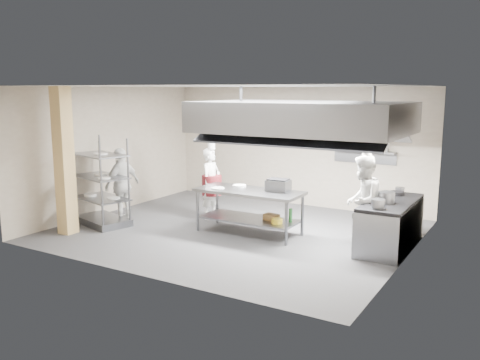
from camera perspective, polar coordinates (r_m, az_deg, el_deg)
The scene contains 23 objects.
floor at distance 10.73m, azimuth -0.53°, elevation -5.73°, with size 7.00×7.00×0.00m, color #2D2D2F.
ceiling at distance 10.32m, azimuth -0.55°, elevation 10.50°, with size 7.00×7.00×0.00m, color silver.
wall_back at distance 13.06m, azimuth 6.31°, elevation 3.78°, with size 7.00×7.00×0.00m, color gray.
wall_left at distance 12.59m, azimuth -14.32°, elevation 3.28°, with size 6.00×6.00×0.00m, color gray.
wall_right at distance 9.13m, azimuth 18.59°, elevation 0.56°, with size 6.00×6.00×0.00m, color gray.
column at distance 10.87m, azimuth -19.14°, elevation 1.99°, with size 0.30×0.30×3.00m, color tan.
exhaust_hood at distance 10.09m, azimuth 7.02°, elevation 7.03°, with size 4.00×2.50×0.60m, color gray.
hood_strip_a at distance 10.51m, azimuth 2.47°, elevation 5.46°, with size 1.60×0.12×0.04m, color white.
hood_strip_b at distance 9.79m, azimuth 11.82°, elevation 4.91°, with size 1.60×0.12×0.04m, color white.
wall_shelf at distance 12.28m, azimuth 13.67°, elevation 3.15°, with size 1.50×0.28×0.04m, color gray.
island at distance 10.46m, azimuth 1.03°, elevation -3.58°, with size 2.21×0.92×0.91m, color gray, non-canonical shape.
island_worktop at distance 10.37m, azimuth 1.03°, elevation -1.29°, with size 2.21×0.92×0.06m, color gray.
island_undershelf at distance 10.50m, azimuth 1.02°, elevation -4.40°, with size 2.03×0.83×0.04m, color slate.
pass_rack at distance 11.46m, azimuth -15.32°, elevation -0.15°, with size 1.28×0.75×1.92m, color gray, non-canonical shape.
cooking_range at distance 9.93m, azimuth 16.48°, elevation -4.97°, with size 0.80×2.00×0.84m, color gray.
range_top at distance 9.82m, azimuth 16.61°, elevation -2.43°, with size 0.78×1.96×0.06m, color black.
chef_head at distance 11.63m, azimuth -3.24°, elevation -0.41°, with size 0.59×0.39×1.62m, color white.
chef_line at distance 9.76m, azimuth 13.60°, elevation -2.33°, with size 0.85×0.66×1.75m, color white.
chef_plating at distance 11.64m, azimuth -13.08°, elevation -0.52°, with size 0.98×0.41×1.67m, color silver.
griddle at distance 10.30m, azimuth 4.31°, elevation -0.61°, with size 0.45×0.35×0.22m, color slate.
wicker_basket at distance 10.33m, azimuth 3.55°, elevation -4.18°, with size 0.29×0.20×0.13m, color olive.
stockpot at distance 9.59m, azimuth 16.12°, elevation -1.89°, with size 0.30×0.30×0.20m, color gray.
plate_stack at distance 11.52m, azimuth -15.24°, elevation -1.84°, with size 0.28×0.28×0.05m, color white.
Camera 1 is at (5.35, -8.83, 2.94)m, focal length 38.00 mm.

